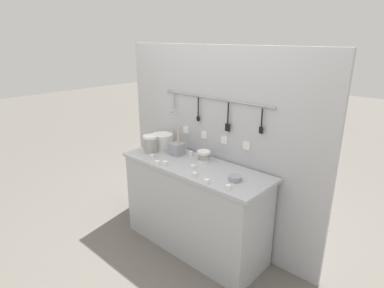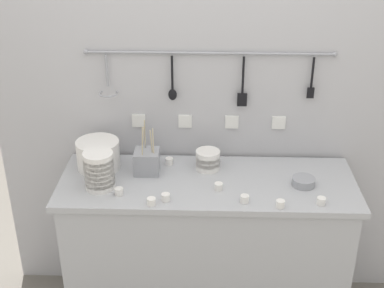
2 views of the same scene
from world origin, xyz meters
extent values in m
plane|color=#666059|center=(0.00, 0.00, 0.00)|extent=(20.00, 20.00, 0.00)
cube|color=#ADAFB5|center=(0.00, 0.00, 0.85)|extent=(1.48, 0.53, 0.03)
cube|color=#ADAFB5|center=(0.00, 0.00, 0.42)|extent=(1.42, 0.51, 0.84)
cube|color=#B2B2B7|center=(0.00, 0.30, 0.96)|extent=(2.28, 0.04, 1.92)
cylinder|color=#93969E|center=(0.00, 0.27, 1.44)|extent=(1.23, 0.01, 0.01)
sphere|color=#93969E|center=(-0.61, 0.27, 1.44)|extent=(0.02, 0.02, 0.02)
sphere|color=#93969E|center=(0.61, 0.27, 1.44)|extent=(0.02, 0.02, 0.02)
cylinder|color=#93969E|center=(-0.51, 0.25, 1.35)|extent=(0.01, 0.01, 0.16)
torus|color=#93969E|center=(-0.51, 0.25, 1.23)|extent=(0.10, 0.10, 0.01)
cylinder|color=#93969E|center=(-0.51, 0.27, 1.44)|extent=(0.00, 0.01, 0.02)
cylinder|color=black|center=(-0.19, 0.25, 1.34)|extent=(0.01, 0.01, 0.18)
ellipsoid|color=black|center=(-0.19, 0.25, 1.22)|extent=(0.04, 0.02, 0.06)
cylinder|color=#93969E|center=(-0.19, 0.27, 1.44)|extent=(0.01, 0.01, 0.02)
cylinder|color=black|center=(0.17, 0.25, 1.33)|extent=(0.01, 0.01, 0.20)
cube|color=black|center=(0.17, 0.25, 1.20)|extent=(0.05, 0.01, 0.07)
cylinder|color=#93969E|center=(0.17, 0.27, 1.44)|extent=(0.01, 0.01, 0.02)
cylinder|color=black|center=(0.51, 0.25, 1.35)|extent=(0.01, 0.01, 0.16)
cube|color=black|center=(0.51, 0.25, 1.24)|extent=(0.04, 0.01, 0.06)
cylinder|color=#93969E|center=(0.51, 0.27, 1.44)|extent=(0.00, 0.01, 0.02)
cube|color=white|center=(-0.37, 0.28, 1.07)|extent=(0.07, 0.01, 0.07)
cube|color=white|center=(-0.12, 0.28, 1.07)|extent=(0.07, 0.01, 0.07)
cube|color=white|center=(0.12, 0.28, 1.07)|extent=(0.07, 0.01, 0.07)
cube|color=white|center=(0.37, 0.28, 1.07)|extent=(0.07, 0.01, 0.07)
cylinder|color=white|center=(0.00, 0.13, 0.89)|extent=(0.12, 0.12, 0.05)
cylinder|color=white|center=(0.00, 0.13, 0.92)|extent=(0.12, 0.12, 0.05)
cylinder|color=white|center=(0.00, 0.13, 0.95)|extent=(0.12, 0.12, 0.05)
cylinder|color=white|center=(-0.52, -0.08, 0.89)|extent=(0.14, 0.14, 0.04)
cylinder|color=white|center=(-0.52, -0.08, 0.91)|extent=(0.14, 0.14, 0.04)
cylinder|color=white|center=(-0.52, -0.08, 0.94)|extent=(0.14, 0.14, 0.04)
cylinder|color=white|center=(-0.52, -0.08, 0.96)|extent=(0.14, 0.14, 0.04)
cylinder|color=white|center=(-0.52, -0.08, 0.99)|extent=(0.14, 0.14, 0.04)
cylinder|color=white|center=(-0.52, -0.08, 1.01)|extent=(0.14, 0.14, 0.04)
cylinder|color=white|center=(-0.52, -0.08, 1.04)|extent=(0.14, 0.14, 0.04)
cylinder|color=white|center=(-0.56, 0.12, 0.87)|extent=(0.22, 0.22, 0.01)
cylinder|color=white|center=(-0.56, 0.12, 0.88)|extent=(0.22, 0.22, 0.01)
cylinder|color=white|center=(-0.56, 0.12, 0.89)|extent=(0.22, 0.22, 0.01)
cylinder|color=white|center=(-0.56, 0.12, 0.91)|extent=(0.22, 0.22, 0.01)
cylinder|color=white|center=(-0.56, 0.12, 0.92)|extent=(0.22, 0.22, 0.01)
cylinder|color=white|center=(-0.56, 0.12, 0.93)|extent=(0.22, 0.22, 0.01)
cylinder|color=white|center=(-0.56, 0.12, 0.94)|extent=(0.22, 0.22, 0.01)
cylinder|color=white|center=(-0.56, 0.12, 0.95)|extent=(0.22, 0.22, 0.01)
cylinder|color=white|center=(-0.56, 0.12, 0.96)|extent=(0.22, 0.22, 0.01)
cylinder|color=white|center=(-0.56, 0.12, 0.97)|extent=(0.22, 0.22, 0.01)
cylinder|color=white|center=(-0.56, 0.12, 0.98)|extent=(0.22, 0.22, 0.01)
cylinder|color=white|center=(-0.56, 0.12, 0.99)|extent=(0.22, 0.22, 0.01)
cylinder|color=white|center=(-0.56, 0.12, 1.00)|extent=(0.22, 0.22, 0.01)
cylinder|color=white|center=(-0.56, 0.12, 1.01)|extent=(0.22, 0.22, 0.01)
cylinder|color=#93969E|center=(0.47, -0.03, 0.89)|extent=(0.11, 0.11, 0.04)
cube|color=#93969E|center=(-0.31, 0.08, 0.93)|extent=(0.12, 0.12, 0.12)
cylinder|color=#C6B793|center=(-0.28, 0.07, 1.02)|extent=(0.02, 0.02, 0.18)
cylinder|color=#C6B793|center=(-0.32, 0.12, 1.04)|extent=(0.01, 0.02, 0.22)
cylinder|color=#C6B793|center=(-0.33, 0.11, 1.02)|extent=(0.02, 0.01, 0.18)
cylinder|color=#C6B793|center=(-0.27, 0.07, 1.02)|extent=(0.01, 0.03, 0.19)
cylinder|color=#93969E|center=(-0.32, 0.12, 1.03)|extent=(0.01, 0.02, 0.21)
cylinder|color=#C6B793|center=(-0.32, 0.04, 1.04)|extent=(0.02, 0.02, 0.22)
cylinder|color=white|center=(-0.20, 0.17, 0.89)|extent=(0.04, 0.04, 0.04)
cylinder|color=white|center=(0.52, -0.19, 0.89)|extent=(0.04, 0.04, 0.04)
cylinder|color=white|center=(0.05, -0.08, 0.89)|extent=(0.04, 0.04, 0.04)
cylinder|color=white|center=(0.33, -0.22, 0.89)|extent=(0.04, 0.04, 0.04)
cylinder|color=white|center=(0.17, -0.19, 0.89)|extent=(0.04, 0.04, 0.04)
cylinder|color=white|center=(-0.19, -0.19, 0.89)|extent=(0.04, 0.04, 0.04)
cylinder|color=white|center=(-0.26, -0.22, 0.89)|extent=(0.04, 0.04, 0.04)
cylinder|color=white|center=(-0.42, -0.14, 0.89)|extent=(0.04, 0.04, 0.04)
camera|label=1|loc=(1.82, -2.02, 1.99)|focal=30.00mm
camera|label=2|loc=(0.00, -2.29, 2.22)|focal=50.00mm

